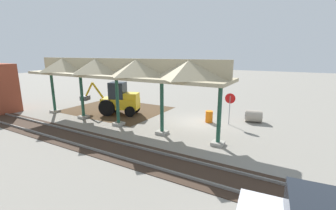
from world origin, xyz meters
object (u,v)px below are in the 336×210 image
Objects in this scene: backhoe at (119,100)px; concrete_pipe at (253,116)px; stop_sign at (230,102)px; traffic_barrel at (209,117)px.

concrete_pipe is (-10.67, -3.42, -0.80)m from backhoe.
backhoe is (9.18, 1.86, -0.45)m from stop_sign.
concrete_pipe is at bearing -133.83° from stop_sign.
concrete_pipe is 1.55× the size of traffic_barrel.
backhoe is 3.78× the size of concrete_pipe.
traffic_barrel is (1.48, 0.24, -1.26)m from stop_sign.
stop_sign is at bearing 46.17° from concrete_pipe.
backhoe reaches higher than concrete_pipe.
concrete_pipe is 3.47m from traffic_barrel.
backhoe is at bearing 17.77° from concrete_pipe.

